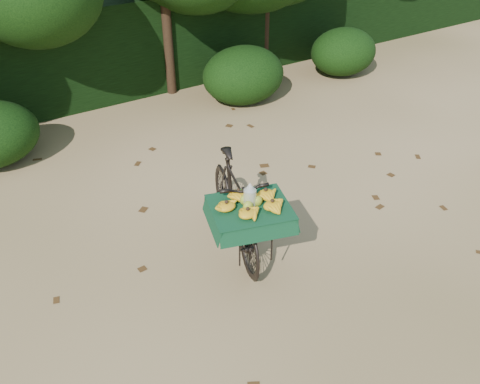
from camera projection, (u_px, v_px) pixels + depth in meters
ground at (331, 249)px, 6.15m from camera, size 80.00×80.00×0.00m
vendor_bicycle at (235, 205)px, 5.91m from camera, size 1.19×2.00×1.15m
hedge_backdrop at (125, 39)px, 10.05m from camera, size 26.00×1.80×1.80m
bush_clumps at (197, 89)px, 9.13m from camera, size 8.80×1.70×0.90m
leaf_litter at (298, 221)px, 6.60m from camera, size 7.00×7.30×0.01m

